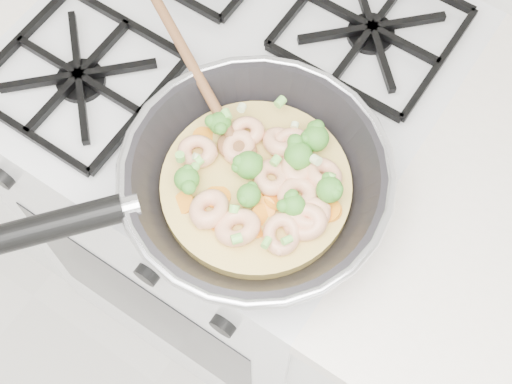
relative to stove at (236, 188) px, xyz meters
The scene contains 2 objects.
stove is the anchor object (origin of this frame).
skillet 0.55m from the stove, 46.91° to the right, with size 0.45×0.45×0.09m.
Camera 1 is at (0.37, 1.22, 1.75)m, focal length 50.00 mm.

